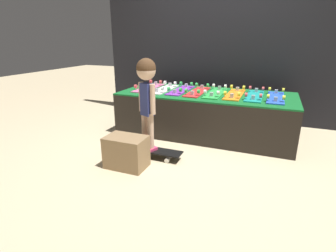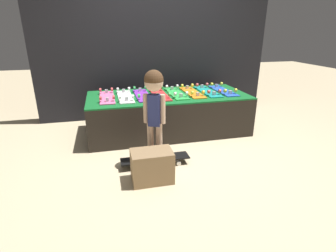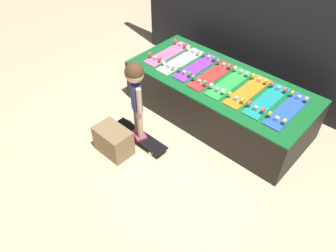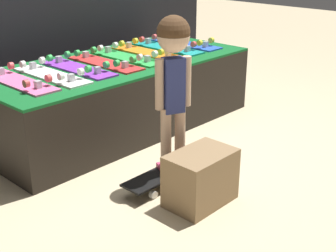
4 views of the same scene
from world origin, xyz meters
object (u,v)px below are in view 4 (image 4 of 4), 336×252
(skateboard_pink_on_rack, at_px, (19,81))
(skateboard_blue_on_rack, at_px, (185,43))
(skateboard_orange_on_rack, at_px, (148,52))
(skateboard_teal_on_rack, at_px, (167,47))
(storage_box, at_px, (201,178))
(child, at_px, (173,65))
(skateboard_red_on_rack, at_px, (105,62))
(skateboard_green_on_rack, at_px, (127,57))
(skateboard_white_on_rack, at_px, (51,74))
(skateboard_purple_on_rack, at_px, (78,67))
(skateboard_on_floor, at_px, (173,170))

(skateboard_pink_on_rack, relative_size, skateboard_blue_on_rack, 1.00)
(skateboard_orange_on_rack, xyz_separation_m, skateboard_teal_on_rack, (0.25, 0.00, 0.00))
(storage_box, bearing_deg, skateboard_teal_on_rack, 50.04)
(skateboard_pink_on_rack, distance_m, skateboard_blue_on_rack, 1.76)
(skateboard_orange_on_rack, relative_size, child, 0.74)
(skateboard_teal_on_rack, distance_m, skateboard_blue_on_rack, 0.25)
(skateboard_orange_on_rack, bearing_deg, skateboard_red_on_rack, -177.77)
(skateboard_pink_on_rack, height_order, skateboard_teal_on_rack, same)
(skateboard_green_on_rack, distance_m, storage_box, 1.53)
(skateboard_green_on_rack, bearing_deg, skateboard_teal_on_rack, 1.28)
(skateboard_white_on_rack, relative_size, child, 0.74)
(storage_box, bearing_deg, skateboard_red_on_rack, 74.37)
(skateboard_blue_on_rack, bearing_deg, skateboard_red_on_rack, -178.90)
(skateboard_purple_on_rack, relative_size, skateboard_on_floor, 0.94)
(skateboard_white_on_rack, bearing_deg, skateboard_orange_on_rack, 1.20)
(skateboard_pink_on_rack, distance_m, skateboard_purple_on_rack, 0.50)
(skateboard_orange_on_rack, height_order, child, child)
(skateboard_pink_on_rack, distance_m, storage_box, 1.46)
(skateboard_purple_on_rack, distance_m, storage_box, 1.41)
(skateboard_teal_on_rack, bearing_deg, skateboard_blue_on_rack, -0.45)
(skateboard_teal_on_rack, relative_size, skateboard_on_floor, 0.94)
(skateboard_red_on_rack, relative_size, skateboard_on_floor, 0.94)
(skateboard_pink_on_rack, bearing_deg, skateboard_blue_on_rack, -0.05)
(skateboard_pink_on_rack, height_order, skateboard_on_floor, skateboard_pink_on_rack)
(skateboard_red_on_rack, bearing_deg, skateboard_blue_on_rack, 1.10)
(skateboard_purple_on_rack, height_order, storage_box, skateboard_purple_on_rack)
(skateboard_white_on_rack, bearing_deg, storage_box, -84.21)
(skateboard_white_on_rack, bearing_deg, child, -77.16)
(skateboard_orange_on_rack, height_order, skateboard_teal_on_rack, same)
(skateboard_red_on_rack, height_order, skateboard_on_floor, skateboard_red_on_rack)
(skateboard_blue_on_rack, distance_m, skateboard_on_floor, 1.72)
(skateboard_teal_on_rack, xyz_separation_m, storage_box, (-1.12, -1.34, -0.42))
(skateboard_on_floor, bearing_deg, skateboard_green_on_rack, 62.57)
(skateboard_teal_on_rack, bearing_deg, storage_box, -129.96)
(skateboard_teal_on_rack, bearing_deg, child, -135.11)
(skateboard_purple_on_rack, bearing_deg, skateboard_orange_on_rack, -0.12)
(skateboard_blue_on_rack, xyz_separation_m, skateboard_on_floor, (-1.28, -1.02, -0.52))
(skateboard_purple_on_rack, relative_size, child, 0.74)
(skateboard_orange_on_rack, distance_m, skateboard_blue_on_rack, 0.50)
(skateboard_blue_on_rack, bearing_deg, skateboard_purple_on_rack, 179.91)
(skateboard_white_on_rack, distance_m, skateboard_orange_on_rack, 1.01)
(skateboard_teal_on_rack, bearing_deg, skateboard_white_on_rack, -178.96)
(skateboard_orange_on_rack, distance_m, child, 1.30)
(skateboard_white_on_rack, distance_m, skateboard_red_on_rack, 0.50)
(skateboard_teal_on_rack, xyz_separation_m, skateboard_blue_on_rack, (0.25, -0.00, 0.00))
(skateboard_orange_on_rack, bearing_deg, skateboard_pink_on_rack, 179.94)
(skateboard_pink_on_rack, bearing_deg, skateboard_teal_on_rack, 0.02)
(skateboard_pink_on_rack, xyz_separation_m, skateboard_white_on_rack, (0.25, -0.02, 0.00))
(skateboard_on_floor, height_order, storage_box, storage_box)
(skateboard_pink_on_rack, relative_size, skateboard_purple_on_rack, 1.00)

